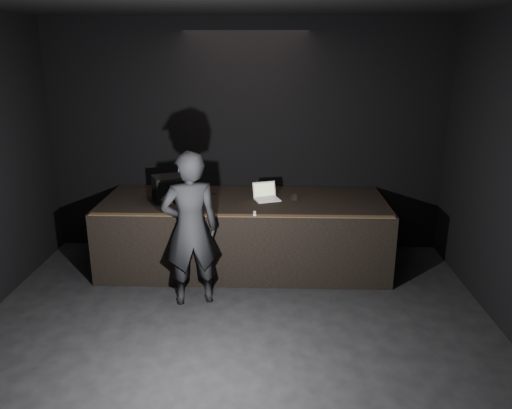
{
  "coord_description": "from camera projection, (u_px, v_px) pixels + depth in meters",
  "views": [
    {
      "loc": [
        0.38,
        -4.02,
        3.04
      ],
      "look_at": [
        0.18,
        2.3,
        1.07
      ],
      "focal_mm": 35.0,
      "sensor_mm": 36.0,
      "label": 1
    }
  ],
  "objects": [
    {
      "name": "laptop",
      "position": [
        266.0,
        195.0,
        7.08
      ],
      "size": [
        0.42,
        0.39,
        0.23
      ],
      "rotation": [
        0.0,
        0.0,
        0.35
      ],
      "color": "silver",
      "rests_on": "stage_riser"
    },
    {
      "name": "person",
      "position": [
        191.0,
        229.0,
        6.02
      ],
      "size": [
        0.8,
        0.64,
        1.93
      ],
      "primitive_type": "imported",
      "rotation": [
        0.0,
        0.0,
        3.42
      ],
      "color": "black",
      "rests_on": "ground"
    },
    {
      "name": "stage_riser",
      "position": [
        244.0,
        233.0,
        7.2
      ],
      "size": [
        4.0,
        1.5,
        1.0
      ],
      "primitive_type": "cube",
      "color": "black",
      "rests_on": "ground"
    },
    {
      "name": "wii_remote",
      "position": [
        255.0,
        214.0,
        6.42
      ],
      "size": [
        0.04,
        0.15,
        0.03
      ],
      "primitive_type": "cube",
      "rotation": [
        0.0,
        0.0,
        0.04
      ],
      "color": "white",
      "rests_on": "stage_riser"
    },
    {
      "name": "cable",
      "position": [
        188.0,
        197.0,
        7.17
      ],
      "size": [
        0.75,
        0.42,
        0.02
      ],
      "primitive_type": "cylinder",
      "rotation": [
        0.0,
        1.57,
        0.5
      ],
      "color": "black",
      "rests_on": "stage_riser"
    },
    {
      "name": "room_walls",
      "position": [
        225.0,
        177.0,
        4.15
      ],
      "size": [
        6.1,
        7.1,
        3.52
      ],
      "color": "black",
      "rests_on": "ground"
    },
    {
      "name": "stage_monitor",
      "position": [
        173.0,
        188.0,
        6.99
      ],
      "size": [
        0.64,
        0.57,
        0.36
      ],
      "rotation": [
        0.0,
        0.0,
        0.43
      ],
      "color": "black",
      "rests_on": "stage_riser"
    },
    {
      "name": "plastic_cup",
      "position": [
        294.0,
        198.0,
        6.96
      ],
      "size": [
        0.08,
        0.08,
        0.1
      ],
      "primitive_type": "cylinder",
      "color": "white",
      "rests_on": "stage_riser"
    },
    {
      "name": "ground",
      "position": [
        229.0,
        383.0,
        4.75
      ],
      "size": [
        7.0,
        7.0,
        0.0
      ],
      "primitive_type": "plane",
      "color": "black",
      "rests_on": "ground"
    },
    {
      "name": "riser_lip",
      "position": [
        241.0,
        216.0,
        6.38
      ],
      "size": [
        3.92,
        0.1,
        0.01
      ],
      "primitive_type": "cube",
      "color": "brown",
      "rests_on": "stage_riser"
    },
    {
      "name": "beer_can",
      "position": [
        207.0,
        196.0,
        6.92
      ],
      "size": [
        0.08,
        0.08,
        0.18
      ],
      "color": "silver",
      "rests_on": "stage_riser"
    }
  ]
}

